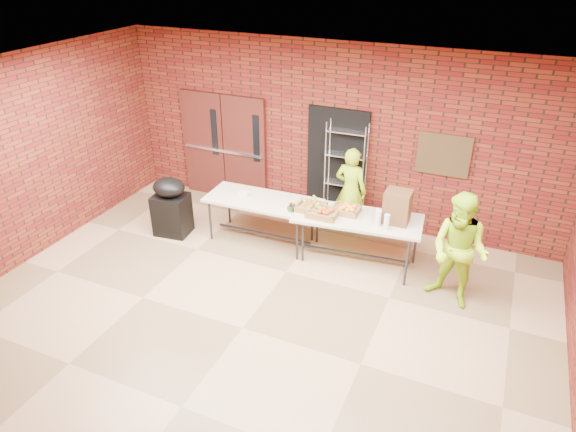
{
  "coord_description": "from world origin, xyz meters",
  "views": [
    {
      "loc": [
        2.72,
        -4.66,
        4.63
      ],
      "look_at": [
        0.05,
        1.4,
        1.04
      ],
      "focal_mm": 32.0,
      "sensor_mm": 36.0,
      "label": 1
    }
  ],
  "objects_px": {
    "table_left": "(263,203)",
    "wire_rack": "(345,175)",
    "volunteer_man": "(459,251)",
    "table_right": "(358,221)",
    "coffee_dispenser": "(397,207)",
    "covered_grill": "(171,206)",
    "volunteer_woman": "(351,191)"
  },
  "relations": [
    {
      "from": "covered_grill",
      "to": "volunteer_woman",
      "type": "height_order",
      "value": "volunteer_woman"
    },
    {
      "from": "coffee_dispenser",
      "to": "covered_grill",
      "type": "height_order",
      "value": "coffee_dispenser"
    },
    {
      "from": "wire_rack",
      "to": "covered_grill",
      "type": "relative_size",
      "value": 1.83
    },
    {
      "from": "table_left",
      "to": "coffee_dispenser",
      "type": "relative_size",
      "value": 3.86
    },
    {
      "from": "wire_rack",
      "to": "coffee_dispenser",
      "type": "xyz_separation_m",
      "value": [
        1.16,
        -1.03,
        0.11
      ]
    },
    {
      "from": "table_right",
      "to": "covered_grill",
      "type": "height_order",
      "value": "covered_grill"
    },
    {
      "from": "volunteer_woman",
      "to": "volunteer_man",
      "type": "height_order",
      "value": "volunteer_man"
    },
    {
      "from": "table_left",
      "to": "table_right",
      "type": "relative_size",
      "value": 0.95
    },
    {
      "from": "coffee_dispenser",
      "to": "volunteer_woman",
      "type": "relative_size",
      "value": 0.32
    },
    {
      "from": "table_left",
      "to": "volunteer_man",
      "type": "height_order",
      "value": "volunteer_man"
    },
    {
      "from": "wire_rack",
      "to": "volunteer_woman",
      "type": "distance_m",
      "value": 0.34
    },
    {
      "from": "table_right",
      "to": "volunteer_woman",
      "type": "height_order",
      "value": "volunteer_woman"
    },
    {
      "from": "table_left",
      "to": "volunteer_woman",
      "type": "bearing_deg",
      "value": 35.16
    },
    {
      "from": "table_left",
      "to": "covered_grill",
      "type": "distance_m",
      "value": 1.65
    },
    {
      "from": "coffee_dispenser",
      "to": "volunteer_woman",
      "type": "xyz_separation_m",
      "value": [
        -0.98,
        0.81,
        -0.28
      ]
    },
    {
      "from": "table_right",
      "to": "coffee_dispenser",
      "type": "xyz_separation_m",
      "value": [
        0.57,
        0.1,
        0.32
      ]
    },
    {
      "from": "coffee_dispenser",
      "to": "covered_grill",
      "type": "distance_m",
      "value": 3.87
    },
    {
      "from": "table_right",
      "to": "coffee_dispenser",
      "type": "distance_m",
      "value": 0.66
    },
    {
      "from": "table_left",
      "to": "wire_rack",
      "type": "bearing_deg",
      "value": 45.71
    },
    {
      "from": "volunteer_man",
      "to": "table_left",
      "type": "bearing_deg",
      "value": -167.23
    },
    {
      "from": "table_right",
      "to": "coffee_dispenser",
      "type": "height_order",
      "value": "coffee_dispenser"
    },
    {
      "from": "covered_grill",
      "to": "wire_rack",
      "type": "bearing_deg",
      "value": 23.48
    },
    {
      "from": "wire_rack",
      "to": "volunteer_man",
      "type": "distance_m",
      "value": 2.68
    },
    {
      "from": "coffee_dispenser",
      "to": "volunteer_man",
      "type": "xyz_separation_m",
      "value": [
        1.01,
        -0.55,
        -0.22
      ]
    },
    {
      "from": "table_right",
      "to": "volunteer_man",
      "type": "distance_m",
      "value": 1.64
    },
    {
      "from": "table_left",
      "to": "table_right",
      "type": "xyz_separation_m",
      "value": [
        1.64,
        0.01,
        0.02
      ]
    },
    {
      "from": "covered_grill",
      "to": "coffee_dispenser",
      "type": "bearing_deg",
      "value": 0.83
    },
    {
      "from": "wire_rack",
      "to": "volunteer_woman",
      "type": "height_order",
      "value": "wire_rack"
    },
    {
      "from": "wire_rack",
      "to": "table_left",
      "type": "height_order",
      "value": "wire_rack"
    },
    {
      "from": "table_right",
      "to": "volunteer_man",
      "type": "xyz_separation_m",
      "value": [
        1.58,
        -0.45,
        0.11
      ]
    },
    {
      "from": "table_right",
      "to": "covered_grill",
      "type": "xyz_separation_m",
      "value": [
        -3.23,
        -0.42,
        -0.22
      ]
    },
    {
      "from": "covered_grill",
      "to": "volunteer_woman",
      "type": "bearing_deg",
      "value": 18.31
    }
  ]
}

